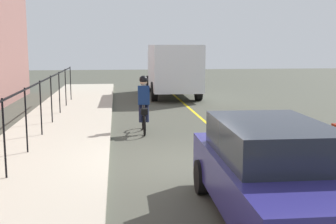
# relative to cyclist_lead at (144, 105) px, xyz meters

# --- Properties ---
(ground_plane) EXTENTS (80.00, 80.00, 0.00)m
(ground_plane) POSITION_rel_cyclist_lead_xyz_m (-3.75, -0.75, -0.91)
(ground_plane) COLOR #45463B
(lane_line_centre) EXTENTS (36.00, 0.12, 0.01)m
(lane_line_centre) POSITION_rel_cyclist_lead_xyz_m (-3.75, -2.35, -0.91)
(lane_line_centre) COLOR yellow
(lane_line_centre) RESTS_ON ground
(sidewalk) EXTENTS (40.00, 3.20, 0.15)m
(sidewalk) POSITION_rel_cyclist_lead_xyz_m (-3.75, 2.65, -0.84)
(sidewalk) COLOR #B4AB98
(sidewalk) RESTS_ON ground
(iron_fence) EXTENTS (21.08, 0.04, 1.60)m
(iron_fence) POSITION_rel_cyclist_lead_xyz_m (-2.75, 3.05, 0.45)
(iron_fence) COLOR black
(iron_fence) RESTS_ON sidewalk
(cyclist_lead) EXTENTS (1.71, 0.37, 1.83)m
(cyclist_lead) POSITION_rel_cyclist_lead_xyz_m (0.00, 0.00, 0.00)
(cyclist_lead) COLOR black
(cyclist_lead) RESTS_ON ground
(parked_sedan_rear) EXTENTS (4.43, 1.98, 1.58)m
(parked_sedan_rear) POSITION_rel_cyclist_lead_xyz_m (-7.24, -1.55, -0.09)
(parked_sedan_rear) COLOR navy
(parked_sedan_rear) RESTS_ON ground
(box_truck_background) EXTENTS (6.74, 2.61, 2.78)m
(box_truck_background) POSITION_rel_cyclist_lead_xyz_m (9.69, -2.16, 0.64)
(box_truck_background) COLOR silver
(box_truck_background) RESTS_ON ground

